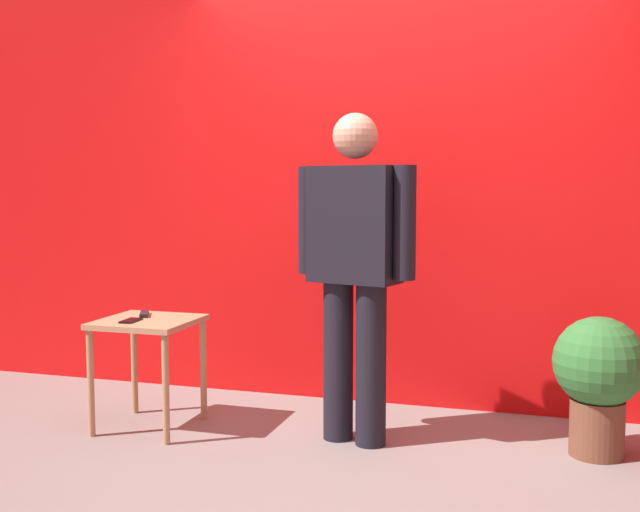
# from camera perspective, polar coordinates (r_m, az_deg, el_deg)

# --- Properties ---
(ground_plane) EXTENTS (12.00, 12.00, 0.00)m
(ground_plane) POSITION_cam_1_polar(r_m,az_deg,el_deg) (3.65, 1.46, -15.91)
(ground_plane) COLOR gray
(back_wall_red) EXTENTS (6.29, 0.12, 3.20)m
(back_wall_red) POSITION_cam_1_polar(r_m,az_deg,el_deg) (4.65, 5.73, 8.72)
(back_wall_red) COLOR red
(back_wall_red) RESTS_ON ground_plane
(standing_person) EXTENTS (0.67, 0.33, 1.68)m
(standing_person) POSITION_cam_1_polar(r_m,az_deg,el_deg) (3.89, 2.61, -0.33)
(standing_person) COLOR black
(standing_person) RESTS_ON ground_plane
(side_table) EXTENTS (0.50, 0.50, 0.60)m
(side_table) POSITION_cam_1_polar(r_m,az_deg,el_deg) (4.28, -12.63, -5.91)
(side_table) COLOR tan
(side_table) RESTS_ON ground_plane
(cell_phone) EXTENTS (0.08, 0.15, 0.01)m
(cell_phone) POSITION_cam_1_polar(r_m,az_deg,el_deg) (4.20, -13.86, -4.67)
(cell_phone) COLOR black
(cell_phone) RESTS_ON side_table
(tv_remote) EXTENTS (0.12, 0.17, 0.02)m
(tv_remote) POSITION_cam_1_polar(r_m,az_deg,el_deg) (4.37, -12.91, -4.21)
(tv_remote) COLOR black
(tv_remote) RESTS_ON side_table
(potted_plant) EXTENTS (0.44, 0.44, 0.69)m
(potted_plant) POSITION_cam_1_polar(r_m,az_deg,el_deg) (4.00, 19.97, -8.22)
(potted_plant) COLOR brown
(potted_plant) RESTS_ON ground_plane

